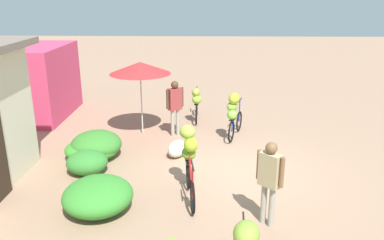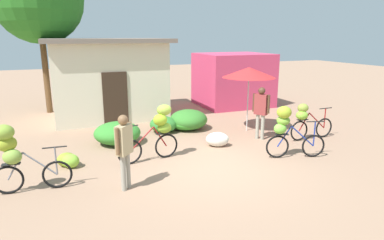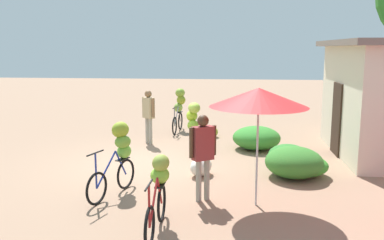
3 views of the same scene
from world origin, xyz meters
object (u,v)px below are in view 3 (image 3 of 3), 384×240
at_px(bicycle_leftmost, 179,106).
at_px(bicycle_by_shop, 158,188).
at_px(bicycle_center_loaded, 119,152).
at_px(banana_pile_on_ground, 210,132).
at_px(market_umbrella, 259,97).
at_px(person_vendor, 149,111).
at_px(person_bystander, 203,149).
at_px(bicycle_near_pile, 193,123).
at_px(produce_sack, 201,166).

distance_m(bicycle_leftmost, bicycle_by_shop, 8.27).
bearing_deg(bicycle_center_loaded, banana_pile_on_ground, 164.82).
bearing_deg(bicycle_by_shop, bicycle_center_loaded, -145.34).
height_order(market_umbrella, bicycle_center_loaded, market_umbrella).
bearing_deg(person_vendor, person_bystander, 23.45).
height_order(bicycle_leftmost, bicycle_near_pile, bicycle_leftmost).
relative_size(bicycle_near_pile, produce_sack, 2.44).
distance_m(banana_pile_on_ground, person_vendor, 2.31).
relative_size(bicycle_by_shop, banana_pile_on_ground, 2.49).
bearing_deg(bicycle_center_loaded, bicycle_near_pile, 159.88).
relative_size(bicycle_center_loaded, produce_sack, 2.27).
bearing_deg(market_umbrella, person_bystander, -97.40).
bearing_deg(bicycle_leftmost, bicycle_center_loaded, -3.03).
height_order(bicycle_by_shop, person_vendor, person_vendor).
bearing_deg(banana_pile_on_ground, person_bystander, 2.26).
xyz_separation_m(market_umbrella, person_vendor, (-4.88, -3.09, -1.03)).
relative_size(bicycle_center_loaded, bicycle_by_shop, 0.96).
height_order(bicycle_leftmost, bicycle_by_shop, bicycle_leftmost).
distance_m(banana_pile_on_ground, person_bystander, 5.94).
xyz_separation_m(produce_sack, person_vendor, (-3.14, -1.89, 0.80)).
distance_m(produce_sack, person_vendor, 3.76).
bearing_deg(person_bystander, bicycle_center_loaded, -99.78).
xyz_separation_m(market_umbrella, bicycle_center_loaded, (-0.43, -2.77, -1.21)).
bearing_deg(person_vendor, bicycle_by_shop, 13.30).
xyz_separation_m(market_umbrella, bicycle_by_shop, (1.18, -1.65, -1.37)).
distance_m(person_vendor, person_bystander, 5.18).
distance_m(bicycle_center_loaded, produce_sack, 2.14).
xyz_separation_m(bicycle_near_pile, person_vendor, (-1.19, -1.51, 0.14)).
xyz_separation_m(market_umbrella, banana_pile_on_ground, (-6.01, -1.26, -1.89)).
bearing_deg(bicycle_by_shop, person_bystander, 154.59).
xyz_separation_m(bicycle_near_pile, person_bystander, (3.55, 0.55, 0.16)).
xyz_separation_m(market_umbrella, produce_sack, (-1.74, -1.19, -1.84)).
bearing_deg(bicycle_near_pile, bicycle_leftmost, -165.93).
relative_size(bicycle_near_pile, bicycle_by_shop, 1.03).
bearing_deg(bicycle_near_pile, produce_sack, 11.20).
height_order(produce_sack, person_bystander, person_bystander).
xyz_separation_m(bicycle_center_loaded, person_vendor, (-4.45, -0.32, 0.17)).
xyz_separation_m(bicycle_center_loaded, person_bystander, (0.30, 1.74, 0.19)).
height_order(market_umbrella, person_vendor, market_umbrella).
distance_m(bicycle_center_loaded, bicycle_by_shop, 1.97).
bearing_deg(person_bystander, bicycle_near_pile, -171.19).
relative_size(bicycle_center_loaded, person_vendor, 0.95).
relative_size(market_umbrella, bicycle_leftmost, 1.39).
bearing_deg(person_bystander, banana_pile_on_ground, -177.74).
relative_size(market_umbrella, person_bystander, 1.32).
xyz_separation_m(produce_sack, person_bystander, (1.60, 0.17, 0.82)).
bearing_deg(produce_sack, bicycle_by_shop, -8.96).
relative_size(bicycle_center_loaded, banana_pile_on_ground, 2.39).
bearing_deg(banana_pile_on_ground, market_umbrella, 11.83).
distance_m(market_umbrella, produce_sack, 2.80).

